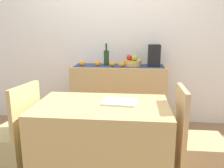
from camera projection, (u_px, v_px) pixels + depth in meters
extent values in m
cube|color=#856448|center=(105.00, 159.00, 2.58)|extent=(6.40, 6.40, 0.02)
cube|color=silver|center=(115.00, 30.00, 3.42)|extent=(6.40, 0.06, 2.70)
cube|color=tan|center=(119.00, 96.00, 3.37)|extent=(1.29, 0.42, 0.87)
cube|color=navy|center=(119.00, 66.00, 3.27)|extent=(1.21, 0.32, 0.01)
cylinder|color=gold|center=(133.00, 63.00, 3.24)|extent=(0.24, 0.24, 0.08)
sphere|color=red|center=(134.00, 57.00, 3.27)|extent=(0.07, 0.07, 0.07)
sphere|color=#92B32B|center=(135.00, 58.00, 3.17)|extent=(0.08, 0.08, 0.08)
sphere|color=red|center=(129.00, 58.00, 3.21)|extent=(0.07, 0.07, 0.07)
sphere|color=olive|center=(130.00, 57.00, 3.28)|extent=(0.07, 0.07, 0.07)
cylinder|color=#233A1F|center=(106.00, 58.00, 3.26)|extent=(0.07, 0.07, 0.21)
cylinder|color=#233A1F|center=(106.00, 47.00, 3.22)|extent=(0.03, 0.03, 0.10)
cube|color=black|center=(154.00, 56.00, 3.19)|extent=(0.16, 0.18, 0.30)
sphere|color=orange|center=(82.00, 64.00, 3.24)|extent=(0.07, 0.07, 0.07)
sphere|color=orange|center=(122.00, 64.00, 3.15)|extent=(0.07, 0.07, 0.07)
sphere|color=orange|center=(112.00, 64.00, 3.20)|extent=(0.07, 0.07, 0.07)
sphere|color=orange|center=(97.00, 63.00, 3.23)|extent=(0.08, 0.08, 0.08)
cube|color=tan|center=(102.00, 144.00, 2.13)|extent=(1.14, 0.71, 0.74)
cube|color=white|center=(120.00, 102.00, 2.08)|extent=(0.30, 0.23, 0.02)
cube|color=tan|center=(13.00, 154.00, 2.24)|extent=(0.47, 0.47, 0.45)
cube|color=tan|center=(25.00, 110.00, 2.09)|extent=(0.11, 0.40, 0.45)
cube|color=tan|center=(199.00, 163.00, 2.08)|extent=(0.40, 0.40, 0.45)
cube|color=tan|center=(182.00, 114.00, 2.00)|extent=(0.04, 0.40, 0.45)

